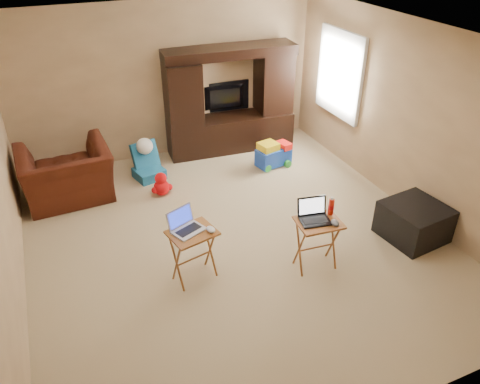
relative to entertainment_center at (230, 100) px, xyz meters
name	(u,v)px	position (x,y,z in m)	size (l,w,h in m)	color
floor	(234,238)	(-0.96, -2.45, -0.88)	(5.50, 5.50, 0.00)	#CEB78E
ceiling	(232,39)	(-0.96, -2.45, 1.62)	(5.50, 5.50, 0.00)	silver
wall_back	(168,81)	(-0.96, 0.30, 0.37)	(5.00, 5.00, 0.00)	tan
wall_front	(387,313)	(-0.96, -5.20, 0.37)	(5.00, 5.00, 0.00)	tan
wall_right	(406,117)	(1.54, -2.45, 0.37)	(5.50, 5.50, 0.00)	tan
window_pane	(341,74)	(1.52, -0.90, 0.52)	(1.20, 1.20, 0.00)	white
window_frame	(340,74)	(1.50, -0.90, 0.52)	(0.06, 1.14, 1.34)	white
entertainment_center	(230,100)	(0.00, 0.00, 0.00)	(2.16, 0.54, 1.77)	black
television	(225,98)	(0.00, 0.21, -0.04)	(0.90, 0.12, 0.52)	black
recliner	(67,175)	(-2.77, -0.63, -0.49)	(1.21, 1.06, 0.79)	#4B1A10
child_rocker	(148,162)	(-1.57, -0.48, -0.61)	(0.41, 0.47, 0.55)	#175A83
plush_toy	(161,184)	(-1.52, -1.05, -0.70)	(0.33, 0.27, 0.36)	red
push_toy	(274,153)	(0.40, -0.87, -0.67)	(0.57, 0.41, 0.43)	#163FB5
ottoman	(414,222)	(1.16, -3.33, -0.66)	(0.71, 0.71, 0.46)	black
tray_table_left	(194,255)	(-1.66, -2.97, -0.56)	(0.49, 0.39, 0.64)	brown
tray_table_right	(316,244)	(-0.30, -3.34, -0.56)	(0.49, 0.39, 0.64)	#A45527
laptop_left	(188,222)	(-1.69, -2.94, -0.12)	(0.34, 0.28, 0.24)	#B0AFB4
laptop_right	(316,213)	(-0.34, -3.32, -0.13)	(0.33, 0.28, 0.24)	black
mouse_left	(211,229)	(-1.47, -3.04, -0.22)	(0.08, 0.13, 0.05)	silver
mouse_right	(335,223)	(-0.17, -3.46, -0.22)	(0.08, 0.13, 0.05)	#3F3E43
water_bottle	(331,207)	(-0.10, -3.26, -0.15)	(0.06, 0.06, 0.20)	red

